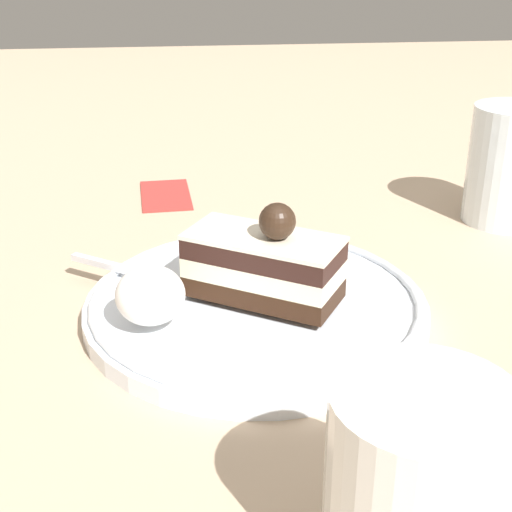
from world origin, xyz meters
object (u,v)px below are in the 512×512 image
(cake_slice, at_px, (264,263))
(drink_glass_near, at_px, (508,172))
(whipped_cream_dollop, at_px, (150,295))
(fork, at_px, (143,274))
(folded_napkin, at_px, (166,194))
(drink_glass_far, at_px, (415,506))
(dessert_plate, at_px, (256,305))

(cake_slice, distance_m, drink_glass_near, 0.29)
(whipped_cream_dollop, height_order, fork, whipped_cream_dollop)
(whipped_cream_dollop, bearing_deg, folded_napkin, 88.58)
(drink_glass_near, xyz_separation_m, folded_napkin, (-0.32, 0.10, -0.05))
(fork, height_order, drink_glass_near, drink_glass_near)
(fork, height_order, drink_glass_far, drink_glass_far)
(dessert_plate, distance_m, drink_glass_far, 0.25)
(cake_slice, xyz_separation_m, whipped_cream_dollop, (-0.08, -0.03, -0.01))
(cake_slice, height_order, folded_napkin, cake_slice)
(drink_glass_near, bearing_deg, whipped_cream_dollop, -149.88)
(cake_slice, distance_m, drink_glass_far, 0.24)
(whipped_cream_dollop, distance_m, drink_glass_near, 0.38)
(fork, distance_m, folded_napkin, 0.22)
(cake_slice, relative_size, drink_glass_near, 1.08)
(whipped_cream_dollop, relative_size, drink_glass_far, 0.47)
(drink_glass_far, bearing_deg, fork, 113.75)
(whipped_cream_dollop, bearing_deg, cake_slice, 19.57)
(drink_glass_near, bearing_deg, dessert_plate, -147.91)
(drink_glass_near, relative_size, drink_glass_far, 1.11)
(dessert_plate, distance_m, cake_slice, 0.03)
(cake_slice, xyz_separation_m, drink_glass_near, (0.25, 0.16, 0.00))
(cake_slice, xyz_separation_m, drink_glass_far, (0.03, -0.24, 0.00))
(dessert_plate, distance_m, whipped_cream_dollop, 0.08)
(dessert_plate, bearing_deg, cake_slice, -25.88)
(dessert_plate, relative_size, drink_glass_near, 2.25)
(dessert_plate, height_order, folded_napkin, dessert_plate)
(whipped_cream_dollop, xyz_separation_m, drink_glass_far, (0.11, -0.21, 0.01))
(drink_glass_far, bearing_deg, dessert_plate, 99.48)
(drink_glass_near, bearing_deg, fork, -159.95)
(fork, xyz_separation_m, drink_glass_far, (0.12, -0.28, 0.02))
(fork, bearing_deg, drink_glass_far, -66.25)
(dessert_plate, relative_size, whipped_cream_dollop, 5.33)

